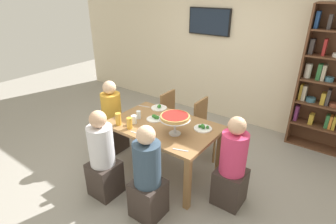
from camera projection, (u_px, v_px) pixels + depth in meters
ground_plane at (164, 170)px, 3.84m from camera, size 12.00×12.00×0.00m
rear_partition at (236, 47)px, 4.85m from camera, size 8.00×0.12×2.80m
dining_table at (164, 131)px, 3.57m from camera, size 1.42×0.93×0.74m
television at (209, 21)px, 4.90m from camera, size 0.83×0.05×0.48m
diner_near_left at (103, 160)px, 3.23m from camera, size 0.34×0.34×1.15m
diner_head_east at (232, 168)px, 3.09m from camera, size 0.34×0.34×1.15m
diner_head_west at (112, 121)px, 4.17m from camera, size 0.34×0.34×1.15m
diner_near_right at (148, 180)px, 2.91m from camera, size 0.34×0.34×1.15m
chair_far_right at (206, 125)px, 4.07m from camera, size 0.40×0.40×0.87m
chair_far_left at (173, 116)px, 4.36m from camera, size 0.40×0.40×0.87m
deep_dish_pizza_stand at (175, 118)px, 3.22m from camera, size 0.39×0.39×0.26m
salad_plate_near_diner at (155, 118)px, 3.67m from camera, size 0.22×0.22×0.07m
salad_plate_far_diner at (159, 107)px, 4.00m from camera, size 0.24×0.24×0.07m
salad_plate_spare at (203, 128)px, 3.42m from camera, size 0.23×0.23×0.07m
beer_glass_amber_tall at (129, 123)px, 3.41m from camera, size 0.07×0.07×0.15m
beer_glass_amber_short at (118, 119)px, 3.50m from camera, size 0.08×0.08×0.17m
water_glass_clear_near at (139, 115)px, 3.68m from camera, size 0.06×0.06×0.11m
water_glass_clear_far at (134, 119)px, 3.55m from camera, size 0.07×0.07×0.11m
water_glass_clear_spare at (184, 116)px, 3.65m from camera, size 0.07×0.07×0.11m
cutlery_fork_near at (137, 133)px, 3.32m from camera, size 0.18×0.04×0.00m
cutlery_knife_near at (144, 106)px, 4.07m from camera, size 0.18×0.06×0.00m
cutlery_fork_far at (175, 113)px, 3.85m from camera, size 0.18×0.06×0.00m
cutlery_knife_far at (181, 150)px, 2.98m from camera, size 0.18×0.07×0.00m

